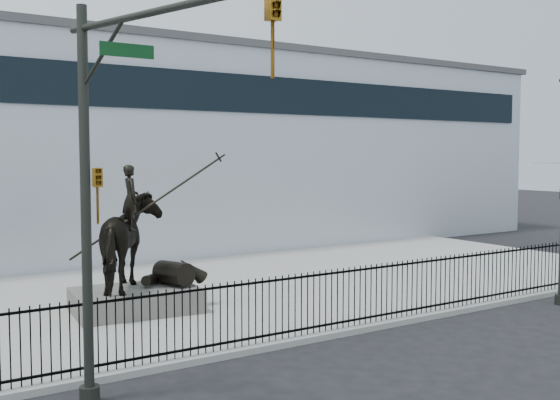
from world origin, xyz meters
TOP-DOWN VIEW (x-y plane):
  - ground at (0.00, 0.00)m, footprint 120.00×120.00m
  - plaza at (0.00, 7.00)m, footprint 30.00×12.00m
  - building at (0.00, 20.00)m, footprint 44.00×14.00m
  - picket_fence at (0.00, 1.25)m, footprint 22.10×0.10m
  - statue_plinth at (-4.05, 5.68)m, footprint 3.50×2.59m
  - equestrian_statue at (-3.99, 5.68)m, footprint 4.19×2.81m
  - traffic_signal_left at (-6.75, -0.62)m, footprint 1.52×4.84m

SIDE VIEW (x-z plane):
  - ground at x=0.00m, z-range 0.00..0.00m
  - plaza at x=0.00m, z-range 0.00..0.15m
  - statue_plinth at x=-4.05m, z-range 0.15..0.77m
  - picket_fence at x=0.00m, z-range 0.15..1.65m
  - equestrian_statue at x=-3.99m, z-range 0.27..3.84m
  - traffic_signal_left at x=-6.75m, z-range 0.53..7.53m
  - building at x=0.00m, z-range 0.00..9.00m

